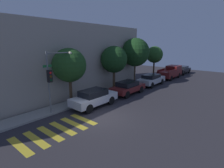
{
  "coord_description": "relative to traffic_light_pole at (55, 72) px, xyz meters",
  "views": [
    {
      "loc": [
        -8.71,
        -8.43,
        5.42
      ],
      "look_at": [
        3.79,
        2.1,
        1.6
      ],
      "focal_mm": 28.0,
      "sensor_mm": 36.0,
      "label": 1
    }
  ],
  "objects": [
    {
      "name": "tree_far_end",
      "position": [
        12.57,
        0.87,
        0.95
      ],
      "size": [
        3.71,
        3.71,
        6.12
      ],
      "color": "brown",
      "rests_on": "ground"
    },
    {
      "name": "building_row",
      "position": [
        1.48,
        4.93,
        0.41
      ],
      "size": [
        26.0,
        6.0,
        7.42
      ],
      "primitive_type": "cube",
      "color": "#A89E8E",
      "rests_on": "ground"
    },
    {
      "name": "traffic_light_pole",
      "position": [
        0.0,
        0.0,
        0.0
      ],
      "size": [
        2.6,
        0.56,
        4.85
      ],
      "color": "slate",
      "rests_on": "ground"
    },
    {
      "name": "pickup_truck",
      "position": [
        19.73,
        -1.27,
        -2.33
      ],
      "size": [
        5.3,
        2.0,
        1.89
      ],
      "color": "maroon",
      "rests_on": "ground"
    },
    {
      "name": "sidewalk",
      "position": [
        1.48,
        0.68,
        -3.23
      ],
      "size": [
        26.0,
        1.7,
        0.14
      ],
      "primitive_type": "cube",
      "color": "gray",
      "rests_on": "ground"
    },
    {
      "name": "ground_plane",
      "position": [
        1.48,
        -3.37,
        -3.3
      ],
      "size": [
        60.0,
        60.0,
        0.0
      ],
      "primitive_type": "plane",
      "color": "#2D2B30"
    },
    {
      "name": "sedan_middle",
      "position": [
        7.95,
        -1.27,
        -2.53
      ],
      "size": [
        4.34,
        1.86,
        1.42
      ],
      "color": "maroon",
      "rests_on": "ground"
    },
    {
      "name": "sedan_near_corner",
      "position": [
        2.85,
        -1.27,
        -2.48
      ],
      "size": [
        4.38,
        1.78,
        1.52
      ],
      "color": "silver",
      "rests_on": "ground"
    },
    {
      "name": "sedan_tail_of_row",
      "position": [
        25.01,
        -1.27,
        -2.53
      ],
      "size": [
        4.4,
        1.86,
        1.4
      ],
      "color": "black",
      "rests_on": "ground"
    },
    {
      "name": "tree_behind_truck",
      "position": [
        18.1,
        0.87,
        0.38
      ],
      "size": [
        2.58,
        2.58,
        4.99
      ],
      "color": "#42301E",
      "rests_on": "ground"
    },
    {
      "name": "sedan_far_end",
      "position": [
        13.33,
        -1.27,
        -2.51
      ],
      "size": [
        4.58,
        1.84,
        1.45
      ],
      "color": "#B7BABF",
      "rests_on": "ground"
    },
    {
      "name": "crosswalk",
      "position": [
        -1.76,
        -2.57,
        -3.3
      ],
      "size": [
        4.93,
        2.6,
        0.0
      ],
      "color": "gold",
      "rests_on": "ground"
    },
    {
      "name": "tree_near_corner",
      "position": [
        2.01,
        0.87,
        0.24
      ],
      "size": [
        2.98,
        2.98,
        5.05
      ],
      "color": "#4C3823",
      "rests_on": "ground"
    },
    {
      "name": "tree_midblock",
      "position": [
        8.16,
        0.87,
        0.32
      ],
      "size": [
        3.04,
        3.04,
        5.16
      ],
      "color": "#4C3823",
      "rests_on": "ground"
    }
  ]
}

